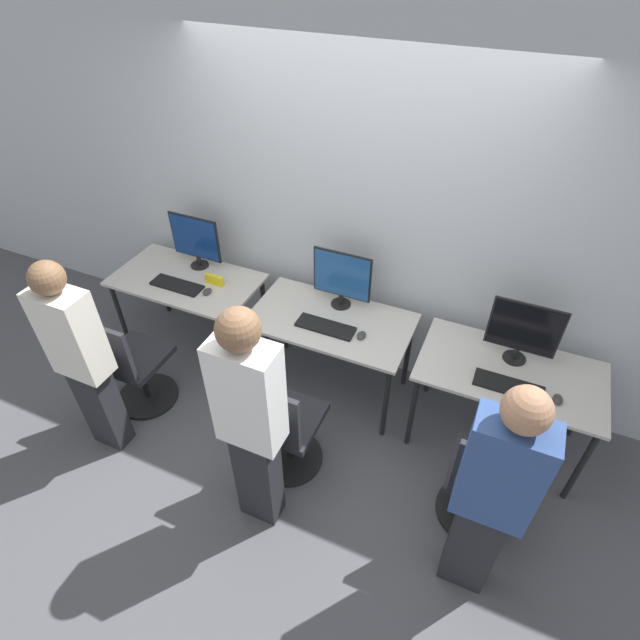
% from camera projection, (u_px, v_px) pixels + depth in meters
% --- Properties ---
extents(ground_plane, '(20.00, 20.00, 0.00)m').
position_uv_depth(ground_plane, '(313.00, 415.00, 3.92)').
color(ground_plane, '#4C4C51').
extents(wall_back, '(12.00, 0.05, 2.80)m').
position_uv_depth(wall_back, '(357.00, 210.00, 3.57)').
color(wall_back, '#B7BCC1').
rests_on(wall_back, ground_plane).
extents(desk_left, '(1.20, 0.67, 0.72)m').
position_uv_depth(desk_left, '(187.00, 286.00, 4.13)').
color(desk_left, '#BCB7AD').
rests_on(desk_left, ground_plane).
extents(monitor_left, '(0.45, 0.15, 0.46)m').
position_uv_depth(monitor_left, '(195.00, 240.00, 4.07)').
color(monitor_left, black).
rests_on(monitor_left, desk_left).
extents(keyboard_left, '(0.43, 0.15, 0.02)m').
position_uv_depth(keyboard_left, '(177.00, 285.00, 4.00)').
color(keyboard_left, black).
rests_on(keyboard_left, desk_left).
extents(mouse_left, '(0.06, 0.09, 0.03)m').
position_uv_depth(mouse_left, '(207.00, 292.00, 3.92)').
color(mouse_left, '#333333').
rests_on(mouse_left, desk_left).
extents(office_chair_left, '(0.48, 0.48, 0.92)m').
position_uv_depth(office_chair_left, '(133.00, 369.00, 3.77)').
color(office_chair_left, black).
rests_on(office_chair_left, ground_plane).
extents(person_left, '(0.36, 0.21, 1.57)m').
position_uv_depth(person_left, '(81.00, 356.00, 3.20)').
color(person_left, '#232328').
rests_on(person_left, ground_plane).
extents(desk_center, '(1.20, 0.67, 0.72)m').
position_uv_depth(desk_center, '(331.00, 328.00, 3.73)').
color(desk_center, '#BCB7AD').
rests_on(desk_center, ground_plane).
extents(monitor_center, '(0.45, 0.15, 0.46)m').
position_uv_depth(monitor_center, '(342.00, 278.00, 3.66)').
color(monitor_center, black).
rests_on(monitor_center, desk_center).
extents(keyboard_center, '(0.43, 0.15, 0.02)m').
position_uv_depth(keyboard_center, '(326.00, 327.00, 3.61)').
color(keyboard_center, black).
rests_on(keyboard_center, desk_center).
extents(mouse_center, '(0.06, 0.09, 0.03)m').
position_uv_depth(mouse_center, '(361.00, 335.00, 3.53)').
color(mouse_center, '#333333').
rests_on(mouse_center, desk_center).
extents(office_chair_center, '(0.48, 0.48, 0.92)m').
position_uv_depth(office_chair_center, '(284.00, 431.00, 3.33)').
color(office_chair_center, black).
rests_on(office_chair_center, ground_plane).
extents(person_center, '(0.36, 0.22, 1.69)m').
position_uv_depth(person_center, '(251.00, 419.00, 2.72)').
color(person_center, '#232328').
rests_on(person_center, ground_plane).
extents(desk_right, '(1.20, 0.67, 0.72)m').
position_uv_depth(desk_right, '(509.00, 379.00, 3.34)').
color(desk_right, '#BCB7AD').
rests_on(desk_right, ground_plane).
extents(monitor_right, '(0.45, 0.15, 0.46)m').
position_uv_depth(monitor_right, '(524.00, 331.00, 3.21)').
color(monitor_right, black).
rests_on(monitor_right, desk_right).
extents(keyboard_right, '(0.43, 0.15, 0.02)m').
position_uv_depth(keyboard_right, '(509.00, 386.00, 3.17)').
color(keyboard_right, black).
rests_on(keyboard_right, desk_right).
extents(mouse_right, '(0.06, 0.09, 0.03)m').
position_uv_depth(mouse_right, '(558.00, 399.00, 3.07)').
color(mouse_right, '#333333').
rests_on(mouse_right, desk_right).
extents(office_chair_right, '(0.48, 0.48, 0.92)m').
position_uv_depth(office_chair_right, '(483.00, 487.00, 3.01)').
color(office_chair_right, black).
rests_on(office_chair_right, ground_plane).
extents(person_right, '(0.36, 0.21, 1.61)m').
position_uv_depth(person_right, '(492.00, 494.00, 2.43)').
color(person_right, '#232328').
rests_on(person_right, ground_plane).
extents(placard_left, '(0.16, 0.03, 0.08)m').
position_uv_depth(placard_left, '(215.00, 280.00, 4.00)').
color(placard_left, yellow).
rests_on(placard_left, desk_left).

